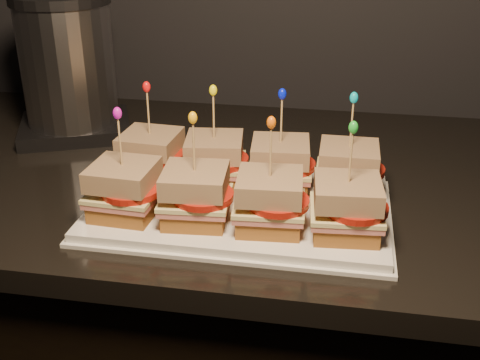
# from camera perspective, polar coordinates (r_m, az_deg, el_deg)

# --- Properties ---
(granite_slab) EXTENTS (2.38, 0.71, 0.04)m
(granite_slab) POSITION_cam_1_polar(r_m,az_deg,el_deg) (1.04, 3.43, -0.14)
(granite_slab) COLOR black
(granite_slab) RESTS_ON cabinet
(platter) EXTENTS (0.43, 0.27, 0.02)m
(platter) POSITION_cam_1_polar(r_m,az_deg,el_deg) (0.89, 0.00, -2.67)
(platter) COLOR white
(platter) RESTS_ON granite_slab
(platter_rim) EXTENTS (0.44, 0.28, 0.01)m
(platter_rim) POSITION_cam_1_polar(r_m,az_deg,el_deg) (0.90, 0.00, -3.01)
(platter_rim) COLOR white
(platter_rim) RESTS_ON granite_slab
(sandwich_0_bread_bot) EXTENTS (0.09, 0.09, 0.02)m
(sandwich_0_bread_bot) POSITION_cam_1_polar(r_m,az_deg,el_deg) (0.97, -8.32, 0.86)
(sandwich_0_bread_bot) COLOR brown
(sandwich_0_bread_bot) RESTS_ON platter
(sandwich_0_ham) EXTENTS (0.10, 0.10, 0.01)m
(sandwich_0_ham) POSITION_cam_1_polar(r_m,az_deg,el_deg) (0.97, -8.37, 1.71)
(sandwich_0_ham) COLOR #C7605B
(sandwich_0_ham) RESTS_ON sandwich_0_bread_bot
(sandwich_0_cheese) EXTENTS (0.10, 0.10, 0.01)m
(sandwich_0_cheese) POSITION_cam_1_polar(r_m,az_deg,el_deg) (0.96, -8.40, 2.09)
(sandwich_0_cheese) COLOR #E9DD8E
(sandwich_0_cheese) RESTS_ON sandwich_0_ham
(sandwich_0_tomato) EXTENTS (0.08, 0.08, 0.01)m
(sandwich_0_tomato) POSITION_cam_1_polar(r_m,az_deg,el_deg) (0.95, -7.85, 2.32)
(sandwich_0_tomato) COLOR #AE1C0F
(sandwich_0_tomato) RESTS_ON sandwich_0_cheese
(sandwich_0_bread_top) EXTENTS (0.09, 0.09, 0.03)m
(sandwich_0_bread_top) POSITION_cam_1_polar(r_m,az_deg,el_deg) (0.95, -8.50, 3.57)
(sandwich_0_bread_top) COLOR brown
(sandwich_0_bread_top) RESTS_ON sandwich_0_tomato
(sandwich_0_pick) EXTENTS (0.00, 0.00, 0.09)m
(sandwich_0_pick) POSITION_cam_1_polar(r_m,az_deg,el_deg) (0.94, -8.67, 6.10)
(sandwich_0_pick) COLOR tan
(sandwich_0_pick) RESTS_ON sandwich_0_bread_top
(sandwich_0_frill) EXTENTS (0.01, 0.01, 0.02)m
(sandwich_0_frill) POSITION_cam_1_polar(r_m,az_deg,el_deg) (0.92, -8.86, 8.73)
(sandwich_0_frill) COLOR red
(sandwich_0_frill) RESTS_ON sandwich_0_pick
(sandwich_1_bread_bot) EXTENTS (0.10, 0.10, 0.02)m
(sandwich_1_bread_bot) POSITION_cam_1_polar(r_m,az_deg,el_deg) (0.95, -2.40, 0.42)
(sandwich_1_bread_bot) COLOR brown
(sandwich_1_bread_bot) RESTS_ON platter
(sandwich_1_ham) EXTENTS (0.10, 0.10, 0.01)m
(sandwich_1_ham) POSITION_cam_1_polar(r_m,az_deg,el_deg) (0.94, -2.42, 1.29)
(sandwich_1_ham) COLOR #C7605B
(sandwich_1_ham) RESTS_ON sandwich_1_bread_bot
(sandwich_1_cheese) EXTENTS (0.11, 0.10, 0.01)m
(sandwich_1_cheese) POSITION_cam_1_polar(r_m,az_deg,el_deg) (0.94, -2.43, 1.68)
(sandwich_1_cheese) COLOR #E9DD8E
(sandwich_1_cheese) RESTS_ON sandwich_1_ham
(sandwich_1_tomato) EXTENTS (0.08, 0.08, 0.01)m
(sandwich_1_tomato) POSITION_cam_1_polar(r_m,az_deg,el_deg) (0.93, -1.79, 1.91)
(sandwich_1_tomato) COLOR #AE1C0F
(sandwich_1_tomato) RESTS_ON sandwich_1_cheese
(sandwich_1_bread_top) EXTENTS (0.10, 0.10, 0.03)m
(sandwich_1_bread_top) POSITION_cam_1_polar(r_m,az_deg,el_deg) (0.93, -2.46, 3.19)
(sandwich_1_bread_top) COLOR brown
(sandwich_1_bread_top) RESTS_ON sandwich_1_tomato
(sandwich_1_pick) EXTENTS (0.00, 0.00, 0.09)m
(sandwich_1_pick) POSITION_cam_1_polar(r_m,az_deg,el_deg) (0.91, -2.51, 5.79)
(sandwich_1_pick) COLOR tan
(sandwich_1_pick) RESTS_ON sandwich_1_bread_top
(sandwich_1_frill) EXTENTS (0.01, 0.01, 0.02)m
(sandwich_1_frill) POSITION_cam_1_polar(r_m,az_deg,el_deg) (0.90, -2.57, 8.50)
(sandwich_1_frill) COLOR yellow
(sandwich_1_frill) RESTS_ON sandwich_1_pick
(sandwich_2_bread_bot) EXTENTS (0.09, 0.09, 0.02)m
(sandwich_2_bread_bot) POSITION_cam_1_polar(r_m,az_deg,el_deg) (0.93, 3.77, -0.04)
(sandwich_2_bread_bot) COLOR brown
(sandwich_2_bread_bot) RESTS_ON platter
(sandwich_2_ham) EXTENTS (0.10, 0.10, 0.01)m
(sandwich_2_ham) POSITION_cam_1_polar(r_m,az_deg,el_deg) (0.93, 3.79, 0.84)
(sandwich_2_ham) COLOR #C7605B
(sandwich_2_ham) RESTS_ON sandwich_2_bread_bot
(sandwich_2_cheese) EXTENTS (0.10, 0.10, 0.01)m
(sandwich_2_cheese) POSITION_cam_1_polar(r_m,az_deg,el_deg) (0.92, 3.81, 1.23)
(sandwich_2_cheese) COLOR #E9DD8E
(sandwich_2_cheese) RESTS_ON sandwich_2_ham
(sandwich_2_tomato) EXTENTS (0.08, 0.08, 0.01)m
(sandwich_2_tomato) POSITION_cam_1_polar(r_m,az_deg,el_deg) (0.91, 4.52, 1.46)
(sandwich_2_tomato) COLOR #AE1C0F
(sandwich_2_tomato) RESTS_ON sandwich_2_cheese
(sandwich_2_bread_top) EXTENTS (0.09, 0.09, 0.03)m
(sandwich_2_bread_top) POSITION_cam_1_polar(r_m,az_deg,el_deg) (0.91, 3.85, 2.76)
(sandwich_2_bread_top) COLOR brown
(sandwich_2_bread_top) RESTS_ON sandwich_2_tomato
(sandwich_2_pick) EXTENTS (0.00, 0.00, 0.09)m
(sandwich_2_pick) POSITION_cam_1_polar(r_m,az_deg,el_deg) (0.90, 3.94, 5.40)
(sandwich_2_pick) COLOR tan
(sandwich_2_pick) RESTS_ON sandwich_2_bread_top
(sandwich_2_frill) EXTENTS (0.01, 0.01, 0.02)m
(sandwich_2_frill) POSITION_cam_1_polar(r_m,az_deg,el_deg) (0.88, 4.02, 8.15)
(sandwich_2_frill) COLOR #0716E2
(sandwich_2_frill) RESTS_ON sandwich_2_pick
(sandwich_3_bread_bot) EXTENTS (0.08, 0.08, 0.02)m
(sandwich_3_bread_bot) POSITION_cam_1_polar(r_m,az_deg,el_deg) (0.93, 10.07, -0.52)
(sandwich_3_bread_bot) COLOR brown
(sandwich_3_bread_bot) RESTS_ON platter
(sandwich_3_ham) EXTENTS (0.09, 0.09, 0.01)m
(sandwich_3_ham) POSITION_cam_1_polar(r_m,az_deg,el_deg) (0.92, 10.14, 0.36)
(sandwich_3_ham) COLOR #C7605B
(sandwich_3_ham) RESTS_ON sandwich_3_bread_bot
(sandwich_3_cheese) EXTENTS (0.09, 0.09, 0.01)m
(sandwich_3_cheese) POSITION_cam_1_polar(r_m,az_deg,el_deg) (0.92, 10.17, 0.76)
(sandwich_3_cheese) COLOR #E9DD8E
(sandwich_3_cheese) RESTS_ON sandwich_3_ham
(sandwich_3_tomato) EXTENTS (0.08, 0.08, 0.01)m
(sandwich_3_tomato) POSITION_cam_1_polar(r_m,az_deg,el_deg) (0.91, 10.95, 0.98)
(sandwich_3_tomato) COLOR #AE1C0F
(sandwich_3_tomato) RESTS_ON sandwich_3_cheese
(sandwich_3_bread_top) EXTENTS (0.09, 0.09, 0.03)m
(sandwich_3_bread_top) POSITION_cam_1_polar(r_m,az_deg,el_deg) (0.91, 10.30, 2.29)
(sandwich_3_bread_top) COLOR brown
(sandwich_3_bread_top) RESTS_ON sandwich_3_tomato
(sandwich_3_pick) EXTENTS (0.00, 0.00, 0.09)m
(sandwich_3_pick) POSITION_cam_1_polar(r_m,az_deg,el_deg) (0.89, 10.52, 4.93)
(sandwich_3_pick) COLOR tan
(sandwich_3_pick) RESTS_ON sandwich_3_bread_top
(sandwich_3_frill) EXTENTS (0.01, 0.01, 0.02)m
(sandwich_3_frill) POSITION_cam_1_polar(r_m,az_deg,el_deg) (0.88, 10.75, 7.68)
(sandwich_3_frill) COLOR #08B0BE
(sandwich_3_frill) RESTS_ON sandwich_3_pick
(sandwich_4_bread_bot) EXTENTS (0.09, 0.09, 0.02)m
(sandwich_4_bread_bot) POSITION_cam_1_polar(r_m,az_deg,el_deg) (0.87, -10.77, -2.46)
(sandwich_4_bread_bot) COLOR brown
(sandwich_4_bread_bot) RESTS_ON platter
(sandwich_4_ham) EXTENTS (0.10, 0.09, 0.01)m
(sandwich_4_ham) POSITION_cam_1_polar(r_m,az_deg,el_deg) (0.86, -10.85, -1.53)
(sandwich_4_ham) COLOR #C7605B
(sandwich_4_ham) RESTS_ON sandwich_4_bread_bot
(sandwich_4_cheese) EXTENTS (0.10, 0.10, 0.01)m
(sandwich_4_cheese) POSITION_cam_1_polar(r_m,az_deg,el_deg) (0.86, -10.89, -1.12)
(sandwich_4_cheese) COLOR #E9DD8E
(sandwich_4_cheese) RESTS_ON sandwich_4_ham
(sandwich_4_tomato) EXTENTS (0.08, 0.08, 0.01)m
(sandwich_4_tomato) POSITION_cam_1_polar(r_m,az_deg,el_deg) (0.85, -10.31, -0.90)
(sandwich_4_tomato) COLOR #AE1C0F
(sandwich_4_tomato) RESTS_ON sandwich_4_cheese
(sandwich_4_bread_top) EXTENTS (0.09, 0.09, 0.03)m
(sandwich_4_bread_top) POSITION_cam_1_polar(r_m,az_deg,el_deg) (0.85, -11.04, 0.50)
(sandwich_4_bread_top) COLOR brown
(sandwich_4_bread_top) RESTS_ON sandwich_4_tomato
(sandwich_4_pick) EXTENTS (0.00, 0.00, 0.09)m
(sandwich_4_pick) POSITION_cam_1_polar(r_m,az_deg,el_deg) (0.83, -11.29, 3.30)
(sandwich_4_pick) COLOR tan
(sandwich_4_pick) RESTS_ON sandwich_4_bread_top
(sandwich_4_frill) EXTENTS (0.01, 0.01, 0.02)m
(sandwich_4_frill) POSITION_cam_1_polar(r_m,az_deg,el_deg) (0.81, -11.56, 6.23)
(sandwich_4_frill) COLOR #C511AC
(sandwich_4_frill) RESTS_ON sandwich_4_pick
(sandwich_5_bread_bot) EXTENTS (0.09, 0.09, 0.02)m
(sandwich_5_bread_bot) POSITION_cam_1_polar(r_m,az_deg,el_deg) (0.84, -4.19, -3.07)
(sandwich_5_bread_bot) COLOR brown
(sandwich_5_bread_bot) RESTS_ON platter
(sandwich_5_ham) EXTENTS (0.10, 0.10, 0.01)m
(sandwich_5_ham) POSITION_cam_1_polar(r_m,az_deg,el_deg) (0.83, -4.22, -2.11)
(sandwich_5_ham) COLOR #C7605B
(sandwich_5_ham) RESTS_ON sandwich_5_bread_bot
(sandwich_5_cheese) EXTENTS (0.10, 0.10, 0.01)m
(sandwich_5_cheese) POSITION_cam_1_polar(r_m,az_deg,el_deg) (0.83, -4.24, -1.68)
(sandwich_5_cheese) COLOR #E9DD8E
(sandwich_5_cheese) RESTS_ON sandwich_5_ham
(sandwich_5_tomato) EXTENTS (0.08, 0.08, 0.01)m
(sandwich_5_tomato) POSITION_cam_1_polar(r_m,az_deg,el_deg) (0.82, -3.54, -1.47)
(sandwich_5_tomato) COLOR #AE1C0F
(sandwich_5_tomato) RESTS_ON sandwich_5_cheese
(sandwich_5_bread_top) EXTENTS (0.09, 0.09, 0.03)m
(sandwich_5_bread_top) POSITION_cam_1_polar(r_m,az_deg,el_deg) (0.82, -4.29, -0.02)
(sandwich_5_bread_top) COLOR brown
(sandwich_5_bread_top) RESTS_ON sandwich_5_tomato
(sandwich_5_pick) EXTENTS (0.00, 0.00, 0.09)m
(sandwich_5_pick) POSITION_cam_1_polar(r_m,az_deg,el_deg) (0.80, -4.40, 2.87)
(sandwich_5_pick) COLOR tan
(sandwich_5_pick) RESTS_ON sandwich_5_bread_top
(sandwich_5_frill) EXTENTS (0.01, 0.01, 0.02)m
(sandwich_5_frill) POSITION_cam_1_polar(r_m,az_deg,el_deg) (0.78, -4.51, 5.91)
(sandwich_5_frill) COLOR #FAAB0E
(sandwich_5_frill) RESTS_ON sandwich_5_pick
(sandwich_6_bread_bot) EXTENTS (0.09, 0.09, 0.02)m
(sandwich_6_bread_bot) POSITION_cam_1_polar(r_m,az_deg,el_deg) (0.82, 2.77, -3.66)
(sandwich_6_bread_bot) COLOR brown
(sandwich_6_bread_bot) RESTS_ON platter
(sandwich_6_ham) EXTENTS (0.10, 0.10, 0.01)m
(sandwich_6_ham) POSITION_cam_1_polar(r_m,az_deg,el_deg) (0.82, 2.79, -2.70)
(sandwich_6_ham) COLOR #C7605B
(sandwich_6_ham) RESTS_ON sandwich_6_bread_bot
(sandwich_6_cheese) EXTENTS (0.10, 0.10, 0.01)m
(sandwich_6_cheese) POSITION_cam_1_polar(r_m,az_deg,el_deg) (0.81, 2.81, -2.26)
(sandwich_6_cheese) COLOR #E9DD8E
(sandwich_6_cheese) RESTS_ON sandwich_6_ham
(sandwich_6_tomato) EXTENTS (0.08, 0.08, 0.01)m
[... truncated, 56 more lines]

